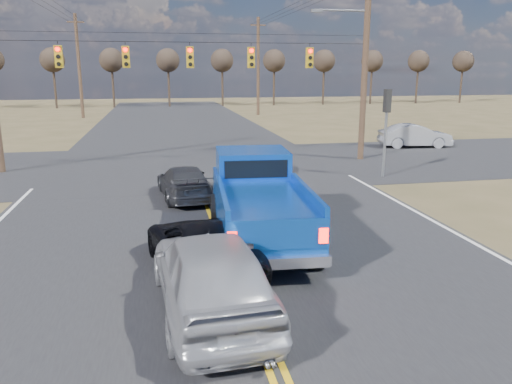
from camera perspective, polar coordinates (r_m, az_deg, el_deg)
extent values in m
plane|color=brown|center=(8.62, 2.12, -19.36)|extent=(160.00, 160.00, 0.00)
cube|color=#28282B|center=(17.74, -5.29, -1.68)|extent=(14.00, 120.00, 0.02)
cube|color=#28282B|center=(25.51, -7.18, 3.04)|extent=(120.00, 12.00, 0.02)
cylinder|color=#473323|center=(27.21, 12.35, 14.09)|extent=(0.32, 0.32, 10.00)
cylinder|color=black|center=(25.11, -7.61, 16.62)|extent=(18.00, 0.02, 0.02)
cylinder|color=black|center=(25.13, -7.64, 17.53)|extent=(18.00, 0.02, 0.02)
cube|color=#B28C14|center=(25.39, -21.62, 14.19)|extent=(0.34, 0.24, 1.00)
cylinder|color=#FF0C05|center=(25.26, -21.75, 14.93)|extent=(0.20, 0.06, 0.20)
cylinder|color=black|center=(25.25, -21.68, 14.19)|extent=(0.20, 0.06, 0.20)
cylinder|color=black|center=(25.25, -21.61, 13.44)|extent=(0.20, 0.06, 0.20)
cube|color=black|center=(25.24, -21.78, 15.18)|extent=(0.24, 0.14, 0.03)
cube|color=#B28C14|center=(25.06, -14.65, 14.71)|extent=(0.34, 0.24, 1.00)
cylinder|color=#FF0C05|center=(24.93, -14.71, 15.47)|extent=(0.20, 0.06, 0.20)
cylinder|color=black|center=(24.92, -14.66, 14.71)|extent=(0.20, 0.06, 0.20)
cylinder|color=black|center=(24.91, -14.62, 13.96)|extent=(0.20, 0.06, 0.20)
cube|color=black|center=(24.90, -14.73, 15.72)|extent=(0.24, 0.14, 0.03)
cube|color=#B28C14|center=(25.08, -7.55, 15.02)|extent=(0.34, 0.24, 1.00)
cylinder|color=#FF0C05|center=(24.95, -7.56, 15.79)|extent=(0.20, 0.06, 0.20)
cylinder|color=black|center=(24.94, -7.53, 15.03)|extent=(0.20, 0.06, 0.20)
cylinder|color=black|center=(24.93, -7.51, 14.27)|extent=(0.20, 0.06, 0.20)
cube|color=black|center=(24.92, -7.56, 16.04)|extent=(0.24, 0.14, 0.03)
cube|color=#B28C14|center=(25.46, -0.56, 15.11)|extent=(0.34, 0.24, 1.00)
cylinder|color=#FF0C05|center=(25.33, -0.50, 15.87)|extent=(0.20, 0.06, 0.20)
cylinder|color=black|center=(25.32, -0.50, 15.12)|extent=(0.20, 0.06, 0.20)
cylinder|color=black|center=(25.32, -0.50, 14.37)|extent=(0.20, 0.06, 0.20)
cube|color=black|center=(25.31, -0.49, 16.12)|extent=(0.24, 0.14, 0.03)
cube|color=#B28C14|center=(26.18, 6.13, 15.00)|extent=(0.34, 0.24, 1.00)
cylinder|color=#FF0C05|center=(26.05, 6.25, 15.73)|extent=(0.20, 0.06, 0.20)
cylinder|color=black|center=(26.04, 6.23, 15.01)|extent=(0.20, 0.06, 0.20)
cylinder|color=black|center=(26.04, 6.21, 14.28)|extent=(0.20, 0.06, 0.20)
cube|color=black|center=(26.03, 6.27, 15.98)|extent=(0.24, 0.14, 0.03)
cylinder|color=slate|center=(22.99, 14.51, 5.57)|extent=(0.12, 0.12, 3.20)
cube|color=black|center=(22.81, 14.78, 10.05)|extent=(0.24, 0.34, 1.00)
cylinder|color=slate|center=(26.84, 9.74, 19.78)|extent=(2.80, 0.10, 0.10)
cube|color=slate|center=(26.41, 6.93, 19.86)|extent=(0.55, 0.22, 0.14)
cylinder|color=#473323|center=(53.52, -19.56, 13.33)|extent=(0.32, 0.32, 10.00)
cube|color=#473323|center=(53.70, -19.94, 17.80)|extent=(1.60, 0.12, 0.12)
cylinder|color=#473323|center=(54.08, 0.24, 14.10)|extent=(0.32, 0.32, 10.00)
cube|color=#473323|center=(54.27, 0.25, 18.54)|extent=(1.60, 0.12, 0.12)
cylinder|color=#33261C|center=(68.16, -22.00, 11.17)|extent=(0.28, 0.28, 5.50)
sphere|color=#2D231C|center=(68.15, -22.24, 13.80)|extent=(3.00, 3.00, 3.00)
cylinder|color=#33261C|center=(67.25, -16.02, 11.60)|extent=(0.28, 0.28, 5.50)
sphere|color=#2D231C|center=(67.24, -16.21, 14.28)|extent=(3.00, 3.00, 3.00)
cylinder|color=#33261C|center=(67.07, -9.93, 11.92)|extent=(0.28, 0.28, 5.50)
sphere|color=#2D231C|center=(67.05, -10.05, 14.60)|extent=(3.00, 3.00, 3.00)
cylinder|color=#33261C|center=(67.61, -3.86, 12.10)|extent=(0.28, 0.28, 5.50)
sphere|color=#2D231C|center=(67.59, -3.90, 14.77)|extent=(3.00, 3.00, 3.00)
cylinder|color=#33261C|center=(68.86, 2.06, 12.15)|extent=(0.28, 0.28, 5.50)
sphere|color=#2D231C|center=(68.84, 2.08, 14.77)|extent=(3.00, 3.00, 3.00)
cylinder|color=#33261C|center=(70.78, 7.71, 12.08)|extent=(0.28, 0.28, 5.50)
sphere|color=#2D231C|center=(70.76, 7.79, 14.63)|extent=(3.00, 3.00, 3.00)
cylinder|color=#33261C|center=(73.32, 13.01, 11.92)|extent=(0.28, 0.28, 5.50)
sphere|color=#2D231C|center=(73.31, 13.15, 14.37)|extent=(3.00, 3.00, 3.00)
cylinder|color=#33261C|center=(76.43, 17.91, 11.67)|extent=(0.28, 0.28, 5.50)
sphere|color=#2D231C|center=(76.41, 18.09, 14.03)|extent=(3.00, 3.00, 3.00)
cylinder|color=#33261C|center=(80.02, 22.39, 11.38)|extent=(0.28, 0.28, 5.50)
sphere|color=#2D231C|center=(80.01, 22.60, 13.62)|extent=(3.00, 3.00, 3.00)
cylinder|color=black|center=(11.92, -3.50, -7.16)|extent=(0.43, 0.93, 0.91)
cylinder|color=black|center=(12.24, 6.72, -6.66)|extent=(0.43, 0.93, 0.91)
cylinder|color=black|center=(15.81, -4.50, -1.87)|extent=(0.43, 0.93, 0.91)
cylinder|color=black|center=(16.05, 3.23, -1.61)|extent=(0.43, 0.93, 0.91)
cube|color=blue|center=(13.78, 0.38, -1.73)|extent=(2.69, 6.28, 1.14)
cube|color=blue|center=(15.17, -0.44, 3.32)|extent=(2.23, 2.07, 0.82)
cube|color=black|center=(14.25, 0.01, 2.64)|extent=(1.82, 0.19, 0.51)
cube|color=blue|center=(12.36, -3.85, -0.32)|extent=(0.37, 3.75, 0.23)
cube|color=blue|center=(12.67, 5.96, -0.02)|extent=(0.37, 3.75, 0.23)
cube|color=blue|center=(10.84, 2.53, -4.85)|extent=(2.28, 0.25, 0.68)
cube|color=silver|center=(10.98, 2.57, -8.08)|extent=(2.34, 0.36, 0.25)
cube|color=#FF0C05|center=(10.69, -2.75, -5.43)|extent=(0.21, 0.08, 0.34)
cube|color=#FF0C05|center=(11.02, 7.72, -4.96)|extent=(0.21, 0.08, 0.34)
imported|color=#A8AAB1|center=(9.92, -5.19, -9.16)|extent=(2.34, 5.14, 1.71)
imported|color=black|center=(12.06, -6.30, -6.11)|extent=(2.78, 4.77, 1.25)
imported|color=silver|center=(23.26, -0.55, 3.75)|extent=(1.44, 4.01, 1.32)
imported|color=#333438|center=(18.89, -8.19, 1.11)|extent=(2.11, 4.35, 1.22)
imported|color=#A0A2A7|center=(32.74, 17.71, 6.14)|extent=(2.11, 4.53, 1.44)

